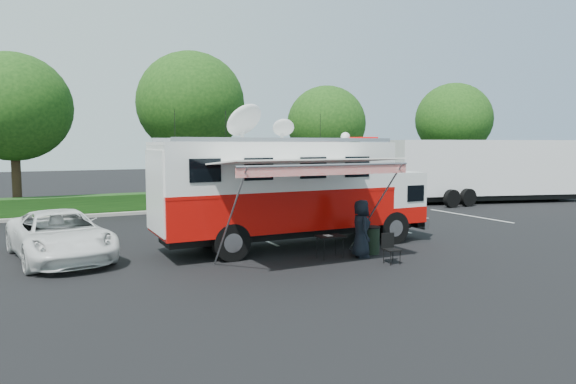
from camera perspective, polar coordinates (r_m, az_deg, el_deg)
name	(u,v)px	position (r m, az deg, el deg)	size (l,w,h in m)	color
ground_plane	(294,246)	(18.36, 0.70, -6.05)	(120.00, 120.00, 0.00)	black
back_border	(211,120)	(30.43, -8.57, 7.89)	(60.00, 6.14, 8.87)	#9E998E
stall_lines	(249,234)	(20.84, -4.31, -4.68)	(24.12, 5.50, 0.01)	silver
command_truck	(292,190)	(18.03, 0.46, 0.26)	(9.86, 2.71, 4.74)	black
awning	(309,164)	(15.07, 2.31, 3.15)	(5.38, 2.77, 3.25)	white
white_suv	(61,259)	(17.87, -23.92, -6.83)	(2.53, 5.50, 1.53)	silver
person	(361,257)	(16.80, 8.09, -7.18)	(0.91, 0.59, 1.85)	black
folding_table	(330,237)	(16.42, 4.70, -5.02)	(0.90, 0.68, 0.73)	black
folding_chair	(390,246)	(16.00, 11.24, -5.87)	(0.48, 0.50, 0.92)	black
trash_bin	(371,240)	(17.30, 9.20, -5.28)	(0.61, 0.61, 0.91)	black
semi_trailer	(489,170)	(34.40, 21.47, 2.34)	(12.78, 5.79, 3.86)	silver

